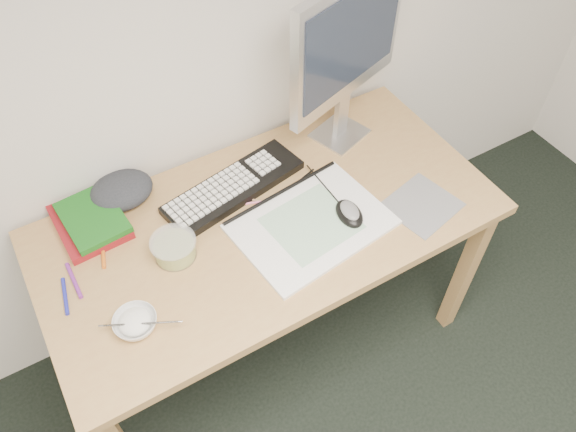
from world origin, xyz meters
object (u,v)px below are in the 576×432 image
object	(u,v)px
desk	(269,235)
keyboard	(234,187)
rice_bowl	(136,323)
monitor	(348,45)
sketchpad	(311,225)

from	to	relation	value
desk	keyboard	world-z (taller)	keyboard
desk	rice_bowl	distance (m)	0.51
rice_bowl	monitor	bearing A→B (deg)	22.03
sketchpad	keyboard	distance (m)	0.28
sketchpad	monitor	distance (m)	0.55
desk	monitor	bearing A→B (deg)	27.56
sketchpad	rice_bowl	world-z (taller)	rice_bowl
desk	rice_bowl	xyz separation A→B (m)	(-0.48, -0.15, 0.10)
rice_bowl	sketchpad	bearing A→B (deg)	5.56
desk	monitor	world-z (taller)	monitor
sketchpad	monitor	size ratio (longest dim) A/B	0.78
keyboard	monitor	size ratio (longest dim) A/B	0.82
monitor	rice_bowl	xyz separation A→B (m)	(-0.88, -0.36, -0.34)
sketchpad	monitor	xyz separation A→B (m)	(0.30, 0.30, 0.35)
desk	sketchpad	size ratio (longest dim) A/B	3.12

